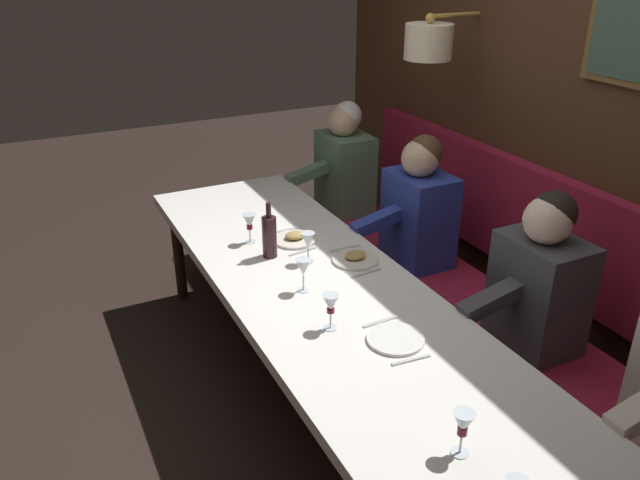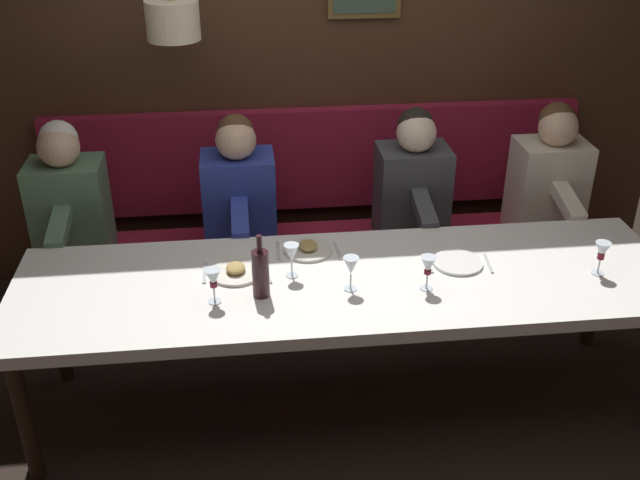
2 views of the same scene
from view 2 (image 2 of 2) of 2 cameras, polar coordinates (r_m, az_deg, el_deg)
ground_plane at (r=3.87m, az=1.92°, el=-12.32°), size 12.00×12.00×0.00m
dining_table at (r=3.46m, az=2.10°, el=-3.74°), size 0.90×3.08×0.74m
banquette_bench at (r=4.45m, az=0.36°, el=-2.64°), size 0.52×3.28×0.45m
back_wall_panel at (r=4.53m, az=-0.55°, el=13.61°), size 0.59×4.48×2.90m
diner_nearest at (r=4.50m, az=17.26°, el=4.83°), size 0.60×0.40×0.79m
diner_near at (r=4.25m, az=7.15°, el=4.54°), size 0.60×0.40×0.79m
diner_middle at (r=4.14m, az=-6.28°, el=3.93°), size 0.60×0.40×0.79m
diner_far at (r=4.25m, az=-18.83°, el=3.17°), size 0.60×0.40×0.79m
place_setting_0 at (r=3.47m, az=-6.50°, el=-2.42°), size 0.24×0.32×0.05m
place_setting_1 at (r=3.59m, az=10.56°, el=-1.73°), size 0.24×0.32×0.01m
place_setting_2 at (r=3.64m, az=-0.93°, el=-0.67°), size 0.24×0.31×0.05m
wine_glass_0 at (r=3.29m, az=2.39°, el=-2.07°), size 0.07×0.07×0.16m
wine_glass_1 at (r=3.32m, az=8.32°, el=-2.03°), size 0.07×0.07×0.16m
wine_glass_2 at (r=3.23m, az=-8.23°, el=-3.02°), size 0.07×0.07×0.16m
wine_glass_3 at (r=3.39m, az=-2.20°, el=-1.07°), size 0.07×0.07×0.16m
wine_glass_4 at (r=3.64m, az=20.88°, el=-0.86°), size 0.07×0.07×0.16m
wine_bottle at (r=3.25m, az=-4.59°, el=-2.53°), size 0.08×0.08×0.30m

